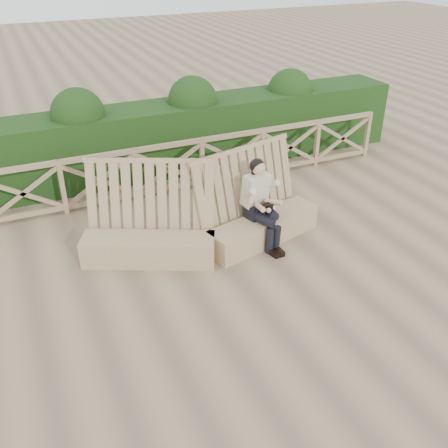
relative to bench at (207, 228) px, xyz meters
name	(u,v)px	position (x,y,z in m)	size (l,w,h in m)	color
ground	(244,284)	(0.13, -1.19, -0.40)	(60.00, 60.00, 0.00)	brown
bench	(207,228)	(0.00, 0.00, 0.00)	(4.21, 1.61, 1.60)	#8B6E4F
woman	(260,200)	(0.92, -0.16, 0.41)	(0.53, 0.98, 1.53)	black
guardrail	(169,168)	(0.13, 2.31, 0.15)	(10.10, 0.09, 1.10)	#886B4F
hedge	(152,140)	(0.13, 3.51, 0.35)	(12.00, 1.20, 1.50)	black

